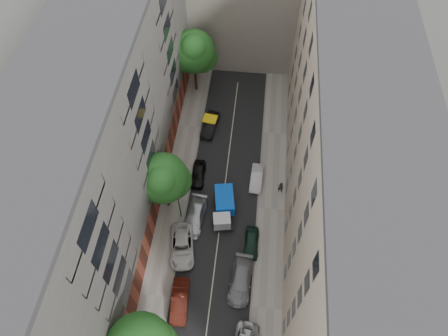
# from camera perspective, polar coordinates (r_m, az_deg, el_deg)

# --- Properties ---
(ground) EXTENTS (120.00, 120.00, 0.00)m
(ground) POSITION_cam_1_polar(r_m,az_deg,el_deg) (45.50, -0.21, -5.24)
(ground) COLOR #4C4C49
(ground) RESTS_ON ground
(road_surface) EXTENTS (8.00, 44.00, 0.02)m
(road_surface) POSITION_cam_1_polar(r_m,az_deg,el_deg) (45.49, -0.21, -5.24)
(road_surface) COLOR black
(road_surface) RESTS_ON ground
(sidewalk_left) EXTENTS (3.00, 44.00, 0.15)m
(sidewalk_left) POSITION_cam_1_polar(r_m,az_deg,el_deg) (46.07, -7.05, -4.51)
(sidewalk_left) COLOR gray
(sidewalk_left) RESTS_ON ground
(sidewalk_right) EXTENTS (3.00, 44.00, 0.15)m
(sidewalk_right) POSITION_cam_1_polar(r_m,az_deg,el_deg) (45.46, 6.73, -5.81)
(sidewalk_right) COLOR gray
(sidewalk_right) RESTS_ON ground
(building_left) EXTENTS (8.00, 44.00, 20.00)m
(building_left) POSITION_cam_1_polar(r_m,az_deg,el_deg) (39.39, -16.40, 3.58)
(building_left) COLOR #4E4B49
(building_left) RESTS_ON ground
(building_right) EXTENTS (8.00, 44.00, 20.00)m
(building_right) POSITION_cam_1_polar(r_m,az_deg,el_deg) (37.94, 16.49, 0.75)
(building_right) COLOR #C4AF98
(building_right) RESTS_ON ground
(tarp_truck) EXTENTS (2.73, 5.20, 2.27)m
(tarp_truck) POSITION_cam_1_polar(r_m,az_deg,el_deg) (43.94, -0.04, -5.55)
(tarp_truck) COLOR black
(tarp_truck) RESTS_ON ground
(car_left_1) EXTENTS (1.90, 4.61, 1.49)m
(car_left_1) POSITION_cam_1_polar(r_m,az_deg,el_deg) (40.80, -6.34, -18.35)
(car_left_1) COLOR #4E180F
(car_left_1) RESTS_ON ground
(car_left_2) EXTENTS (3.26, 5.64, 1.48)m
(car_left_2) POSITION_cam_1_polar(r_m,az_deg,el_deg) (42.69, -5.99, -11.05)
(car_left_2) COLOR silver
(car_left_2) RESTS_ON ground
(car_left_3) EXTENTS (2.49, 5.18, 1.45)m
(car_left_3) POSITION_cam_1_polar(r_m,az_deg,el_deg) (44.08, -4.18, -6.91)
(car_left_3) COLOR #B5B6BA
(car_left_3) RESTS_ON ground
(car_left_4) EXTENTS (1.62, 3.90, 1.32)m
(car_left_4) POSITION_cam_1_polar(r_m,az_deg,el_deg) (46.97, -3.71, -0.86)
(car_left_4) COLOR black
(car_left_4) RESTS_ON ground
(car_left_5) EXTENTS (2.16, 4.61, 1.46)m
(car_left_5) POSITION_cam_1_polar(r_m,az_deg,el_deg) (51.37, -1.98, 6.19)
(car_left_5) COLOR black
(car_left_5) RESTS_ON ground
(car_right_1) EXTENTS (2.44, 5.32, 1.51)m
(car_right_1) POSITION_cam_1_polar(r_m,az_deg,el_deg) (41.18, 2.41, -15.80)
(car_right_1) COLOR gray
(car_right_1) RESTS_ON ground
(car_right_2) EXTENTS (1.53, 3.76, 1.28)m
(car_right_2) POSITION_cam_1_polar(r_m,az_deg,el_deg) (42.82, 3.94, -10.62)
(car_right_2) COLOR black
(car_right_2) RESTS_ON ground
(car_right_3) EXTENTS (1.52, 3.93, 1.28)m
(car_right_3) POSITION_cam_1_polar(r_m,az_deg,el_deg) (46.75, 4.66, -1.42)
(car_right_3) COLOR silver
(car_right_3) RESTS_ON ground
(tree_mid) EXTENTS (5.60, 5.37, 8.17)m
(tree_mid) POSITION_cam_1_polar(r_m,az_deg,el_deg) (41.22, -8.64, -1.69)
(tree_mid) COLOR #382619
(tree_mid) RESTS_ON sidewalk_left
(tree_far) EXTENTS (5.71, 5.50, 9.42)m
(tree_far) POSITION_cam_1_polar(r_m,az_deg,el_deg) (52.40, -4.26, 16.03)
(tree_far) COLOR #382619
(tree_far) RESTS_ON sidewalk_left
(lamp_post) EXTENTS (0.36, 0.36, 5.64)m
(lamp_post) POSITION_cam_1_polar(r_m,az_deg,el_deg) (41.77, -6.53, -4.67)
(lamp_post) COLOR #175130
(lamp_post) RESTS_ON sidewalk_left
(pedestrian) EXTENTS (0.68, 0.50, 1.72)m
(pedestrian) POSITION_cam_1_polar(r_m,az_deg,el_deg) (45.94, 8.09, -2.73)
(pedestrian) COLOR black
(pedestrian) RESTS_ON sidewalk_right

